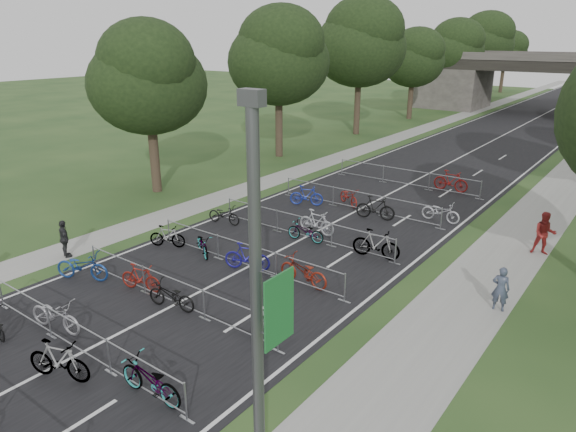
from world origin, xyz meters
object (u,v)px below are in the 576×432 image
object	(u,v)px
overpass_bridge	(549,84)
pedestrian_b	(544,234)
lamppost	(259,355)
pedestrian_c	(64,239)
pedestrian_a	(501,289)

from	to	relation	value
overpass_bridge	pedestrian_b	xyz separation A→B (m)	(9.20, -45.33, -2.60)
overpass_bridge	lamppost	bearing A→B (deg)	-82.47
overpass_bridge	lamppost	distance (m)	63.55
overpass_bridge	pedestrian_c	distance (m)	58.18
lamppost	pedestrian_c	size ratio (longest dim) A/B	5.05
overpass_bridge	pedestrian_c	xyz separation A→B (m)	(-6.80, -57.72, -2.72)
overpass_bridge	pedestrian_b	bearing A→B (deg)	-78.53
overpass_bridge	pedestrian_a	distance (m)	52.21
overpass_bridge	pedestrian_b	distance (m)	46.32
pedestrian_b	pedestrian_c	size ratio (longest dim) A/B	1.15
pedestrian_a	pedestrian_b	distance (m)	6.02
pedestrian_a	pedestrian_b	xyz separation A→B (m)	(0.11, 6.02, 0.14)
overpass_bridge	lamppost	world-z (taller)	lamppost
lamppost	pedestrian_c	bearing A→B (deg)	160.76
pedestrian_a	lamppost	bearing A→B (deg)	77.97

